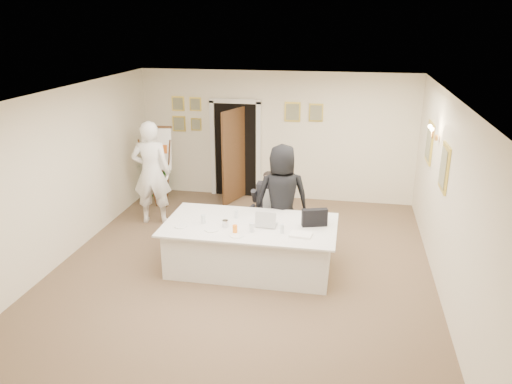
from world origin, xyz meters
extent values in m
plane|color=brown|center=(0.00, 0.00, 0.00)|extent=(7.00, 7.00, 0.00)
cube|color=white|center=(0.00, 0.00, 2.80)|extent=(6.00, 7.00, 0.02)
cube|color=white|center=(0.00, 3.50, 1.40)|extent=(6.00, 0.10, 2.80)
cube|color=white|center=(0.00, -3.50, 1.40)|extent=(6.00, 0.10, 2.80)
cube|color=white|center=(-3.00, 0.00, 1.40)|extent=(0.10, 7.00, 2.80)
cube|color=white|center=(3.00, 0.00, 1.40)|extent=(0.10, 7.00, 2.80)
cube|color=black|center=(-0.90, 3.47, 1.05)|extent=(0.92, 0.06, 2.10)
cube|color=white|center=(-1.42, 3.44, 1.05)|extent=(0.10, 0.06, 2.20)
cube|color=white|center=(-0.38, 3.44, 1.05)|extent=(0.10, 0.06, 2.20)
cube|color=#3B2912|center=(-0.85, 3.05, 1.03)|extent=(0.33, 0.81, 2.02)
cube|color=silver|center=(0.12, 0.03, 0.38)|extent=(2.53, 1.26, 0.75)
cube|color=silver|center=(0.12, 0.03, 0.76)|extent=(2.71, 1.44, 0.03)
cube|color=white|center=(-2.30, 2.29, 1.31)|extent=(0.62, 0.26, 0.85)
imported|color=white|center=(-2.14, 1.60, 1.02)|extent=(0.81, 0.60, 2.03)
imported|color=black|center=(0.50, 0.90, 0.93)|extent=(1.02, 0.79, 1.86)
imported|color=#1F541C|center=(-2.78, 3.20, 0.57)|extent=(1.02, 0.88, 1.13)
cube|color=black|center=(1.12, 0.15, 0.91)|extent=(0.41, 0.22, 0.28)
cube|color=white|center=(0.95, -0.26, 0.79)|extent=(0.35, 0.26, 0.03)
cylinder|color=white|center=(-0.92, -0.27, 0.78)|extent=(0.22, 0.22, 0.01)
cylinder|color=white|center=(-0.41, -0.31, 0.78)|extent=(0.28, 0.28, 0.01)
cylinder|color=white|center=(0.01, -0.44, 0.78)|extent=(0.28, 0.28, 0.01)
cylinder|color=silver|center=(-0.62, -0.07, 0.84)|extent=(0.08, 0.08, 0.14)
cylinder|color=silver|center=(0.20, -0.26, 0.84)|extent=(0.08, 0.08, 0.14)
cylinder|color=silver|center=(0.66, -0.22, 0.84)|extent=(0.07, 0.07, 0.14)
cylinder|color=silver|center=(-0.15, 0.23, 0.84)|extent=(0.06, 0.06, 0.14)
cylinder|color=orange|center=(-0.04, -0.36, 0.84)|extent=(0.09, 0.09, 0.13)
cylinder|color=silver|center=(-0.24, -0.15, 0.83)|extent=(0.11, 0.11, 0.11)
camera|label=1|loc=(1.56, -7.07, 3.84)|focal=35.00mm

